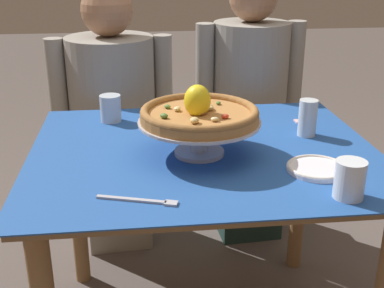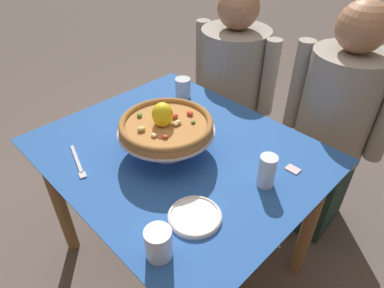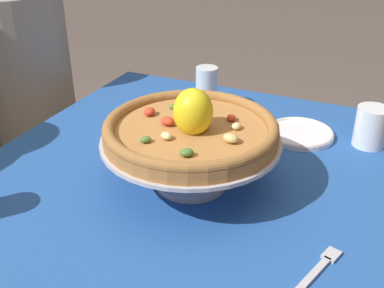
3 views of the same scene
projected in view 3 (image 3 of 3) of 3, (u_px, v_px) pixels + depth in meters
dining_table at (180, 217)px, 1.08m from camera, size 1.07×0.90×0.72m
pizza_stand at (191, 151)px, 0.96m from camera, size 0.37×0.37×0.11m
pizza at (191, 128)px, 0.94m from camera, size 0.35×0.35×0.11m
water_glass_front_right at (371, 129)px, 1.13m from camera, size 0.08×0.08×0.10m
water_glass_side_right at (207, 91)px, 1.32m from camera, size 0.06×0.06×0.12m
side_plate at (300, 133)px, 1.19m from camera, size 0.17×0.17×0.02m
dinner_fork at (309, 279)px, 0.75m from camera, size 0.20×0.08×0.01m
sugar_packet at (168, 97)px, 1.42m from camera, size 0.05×0.04×0.00m
diner_right at (27, 118)px, 1.60m from camera, size 0.49×0.36×1.21m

